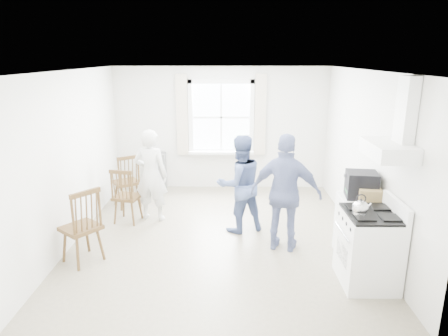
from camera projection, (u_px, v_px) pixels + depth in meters
room_shell at (219, 158)px, 6.10m from camera, size 4.62×5.12×2.64m
window_assembly at (221, 122)px, 8.41m from camera, size 1.88×0.24×1.70m
range_hood at (395, 137)px, 4.62m from camera, size 0.45×0.76×0.94m
shelf_unit at (156, 171)px, 8.60m from camera, size 0.40×0.30×0.80m
gas_stove at (369, 247)px, 5.01m from camera, size 0.68×0.76×1.12m
kettle at (360, 208)px, 4.78m from camera, size 0.19×0.19×0.27m
low_cabinet at (357, 227)px, 5.69m from camera, size 0.50×0.55×0.90m
stereo_stack at (361, 185)px, 5.52m from camera, size 0.45×0.42×0.37m
cardboard_box at (370, 196)px, 5.35m from camera, size 0.32×0.25×0.19m
windsor_chair_a at (128, 176)px, 7.48m from camera, size 0.60×0.60×1.04m
windsor_chair_b at (124, 191)px, 6.75m from camera, size 0.50×0.49×0.99m
windsor_chair_c at (84, 219)px, 5.41m from camera, size 0.64×0.64×1.10m
person_left at (151, 175)px, 6.90m from camera, size 0.70×0.70×1.62m
person_mid at (240, 184)px, 6.45m from camera, size 1.02×1.02×1.61m
person_right at (286, 193)px, 5.78m from camera, size 1.28×1.28×1.76m
potted_plant at (239, 143)px, 8.44m from camera, size 0.19×0.19×0.35m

